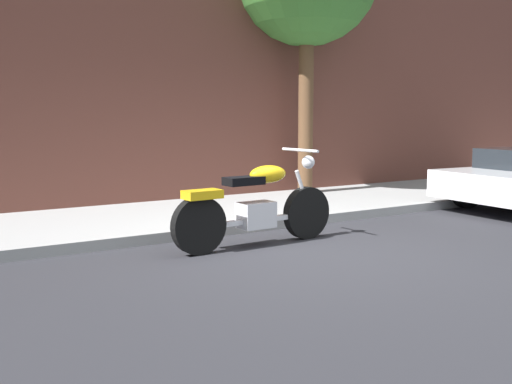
# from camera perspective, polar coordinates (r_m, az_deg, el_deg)

# --- Properties ---
(ground_plane) EXTENTS (60.00, 60.00, 0.00)m
(ground_plane) POSITION_cam_1_polar(r_m,az_deg,el_deg) (7.31, 5.14, -5.53)
(ground_plane) COLOR #28282D
(sidewalk) EXTENTS (21.60, 2.69, 0.14)m
(sidewalk) POSITION_cam_1_polar(r_m,az_deg,el_deg) (9.52, -4.78, -2.10)
(sidewalk) COLOR #979797
(sidewalk) RESTS_ON ground
(motorcycle) EXTENTS (2.29, 0.70, 1.18)m
(motorcycle) POSITION_cam_1_polar(r_m,az_deg,el_deg) (7.49, -0.03, -1.46)
(motorcycle) COLOR black
(motorcycle) RESTS_ON ground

